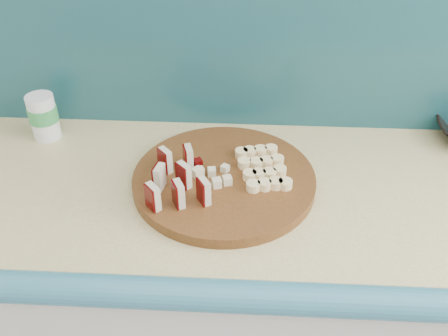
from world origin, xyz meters
The scene contains 8 objects.
kitchen_counter centered at (0.10, 1.50, 0.46)m, with size 2.20×0.63×0.91m.
backsplash centered at (0.10, 1.79, 1.16)m, with size 2.20×0.02×0.50m, color teal.
cutting_board centered at (-0.31, 1.52, 0.92)m, with size 0.41×0.41×0.03m, color #4C2810.
apple_wedges centered at (-0.41, 1.46, 0.96)m, with size 0.13×0.18×0.06m.
apple_chunks centered at (-0.34, 1.51, 0.95)m, with size 0.06×0.07×0.02m.
banana_slices centered at (-0.23, 1.54, 0.94)m, with size 0.13×0.17×0.02m.
canister centered at (-0.77, 1.69, 0.97)m, with size 0.07×0.07×0.12m.
banana_peel centered at (-0.35, 1.56, 0.91)m, with size 0.23×0.19×0.01m.
Camera 1 is at (-0.26, 0.63, 1.61)m, focal length 40.00 mm.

